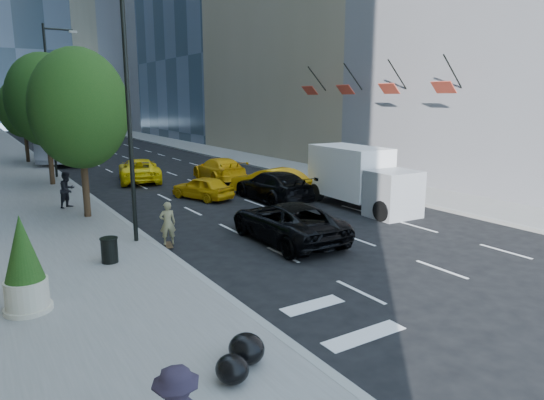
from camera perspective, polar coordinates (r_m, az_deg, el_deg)
ground at (r=18.68m, az=7.70°, el=-5.10°), size 160.00×160.00×0.00m
sidewalk_left at (r=44.03m, az=-28.77°, el=3.44°), size 6.00×120.00×0.15m
sidewalk_right at (r=48.96m, az=-6.01°, el=5.54°), size 4.00×120.00×0.15m
tower_right_far at (r=118.20m, az=-16.49°, el=20.95°), size 20.00×24.00×50.00m
lamp_near at (r=18.40m, az=-16.13°, el=12.64°), size 2.13×0.22×10.00m
lamp_far at (r=36.01m, az=-24.46°, el=11.46°), size 2.13×0.22×10.00m
tree_near at (r=23.05m, az=-21.72°, el=9.93°), size 4.20×4.20×7.46m
tree_mid at (r=32.92m, az=-25.15°, el=10.59°), size 4.50×4.50×7.99m
tree_far at (r=45.84m, az=-27.26°, el=9.59°), size 3.90×3.90×6.92m
traffic_signal at (r=53.89m, az=-27.20°, el=9.33°), size 2.48×0.53×5.20m
facade_flags at (r=32.44m, az=11.20°, el=13.01°), size 1.85×13.30×2.05m
skateboarder at (r=18.26m, az=-12.16°, el=-3.03°), size 0.66×0.51×1.62m
black_sedan_lincoln at (r=18.67m, az=1.79°, el=-2.56°), size 2.71×5.62×1.54m
black_sedan_mercedes at (r=26.05m, az=0.15°, el=1.67°), size 2.38×5.61×1.61m
taxi_a at (r=26.77m, az=-8.18°, el=1.46°), size 2.71×4.04×1.28m
taxi_b at (r=27.15m, az=-0.09°, el=2.08°), size 3.19×5.17×1.61m
taxi_c at (r=33.37m, az=-15.36°, el=3.42°), size 3.74×5.89×1.52m
taxi_d at (r=32.75m, az=-6.25°, el=3.64°), size 2.42×5.39×1.54m
city_bus at (r=47.36m, az=-22.21°, el=6.70°), size 8.07×13.55×3.73m
box_truck at (r=24.72m, az=10.35°, el=2.62°), size 2.53×6.38×3.01m
pedestrian_a at (r=25.71m, az=-22.94°, el=1.12°), size 1.10×1.06×1.78m
trash_can at (r=16.76m, az=-18.58°, el=-5.67°), size 0.53×0.53×0.80m
planter_shrub at (r=13.61m, az=-27.15°, el=-6.93°), size 1.04×1.04×2.50m
garbage_bags at (r=10.04m, az=-3.67°, el=-17.90°), size 1.24×1.20×0.61m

